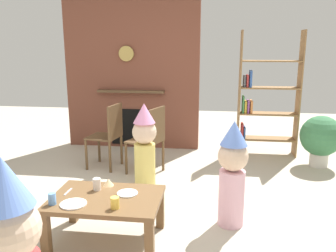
% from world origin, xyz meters
% --- Properties ---
extents(ground_plane, '(12.00, 12.00, 0.00)m').
position_xyz_m(ground_plane, '(0.00, 0.00, 0.00)').
color(ground_plane, '#BCB29E').
extents(brick_fireplace_feature, '(2.20, 0.28, 2.40)m').
position_xyz_m(brick_fireplace_feature, '(-0.73, 2.60, 1.19)').
color(brick_fireplace_feature, brown).
rests_on(brick_fireplace_feature, ground_plane).
extents(bookshelf, '(0.90, 0.28, 1.90)m').
position_xyz_m(bookshelf, '(1.37, 2.40, 0.88)').
color(bookshelf, olive).
rests_on(bookshelf, ground_plane).
extents(coffee_table, '(0.95, 0.65, 0.41)m').
position_xyz_m(coffee_table, '(-0.29, -0.35, 0.34)').
color(coffee_table, brown).
rests_on(coffee_table, ground_plane).
extents(paper_cup_near_left, '(0.07, 0.07, 0.09)m').
position_xyz_m(paper_cup_near_left, '(-0.15, -0.54, 0.46)').
color(paper_cup_near_left, '#F2CC4C').
rests_on(paper_cup_near_left, coffee_table).
extents(paper_cup_near_right, '(0.07, 0.07, 0.11)m').
position_xyz_m(paper_cup_near_right, '(-0.42, -0.21, 0.46)').
color(paper_cup_near_right, silver).
rests_on(paper_cup_near_right, coffee_table).
extents(paper_cup_center, '(0.06, 0.06, 0.10)m').
position_xyz_m(paper_cup_center, '(-0.68, -0.54, 0.46)').
color(paper_cup_center, '#669EE0').
rests_on(paper_cup_center, coffee_table).
extents(paper_plate_front, '(0.18, 0.18, 0.01)m').
position_xyz_m(paper_plate_front, '(-0.12, -0.26, 0.41)').
color(paper_plate_front, white).
rests_on(paper_plate_front, coffee_table).
extents(paper_plate_rear, '(0.22, 0.22, 0.01)m').
position_xyz_m(paper_plate_rear, '(-0.51, -0.52, 0.41)').
color(paper_plate_rear, white).
rests_on(paper_plate_rear, coffee_table).
extents(birthday_cake_slice, '(0.10, 0.10, 0.06)m').
position_xyz_m(birthday_cake_slice, '(-0.34, -0.10, 0.44)').
color(birthday_cake_slice, '#EAC68C').
rests_on(birthday_cake_slice, coffee_table).
extents(table_fork, '(0.02, 0.15, 0.01)m').
position_xyz_m(table_fork, '(-0.66, -0.29, 0.41)').
color(table_fork, silver).
rests_on(table_fork, coffee_table).
extents(child_in_pink, '(0.28, 0.28, 1.02)m').
position_xyz_m(child_in_pink, '(0.80, 0.08, 0.54)').
color(child_in_pink, '#EAB2C6').
rests_on(child_in_pink, ground_plane).
extents(child_by_the_chairs, '(0.29, 0.29, 1.03)m').
position_xyz_m(child_by_the_chairs, '(-0.18, 0.83, 0.55)').
color(child_by_the_chairs, '#E0CC66').
rests_on(child_by_the_chairs, ground_plane).
extents(dining_chair_left, '(0.46, 0.46, 0.90)m').
position_xyz_m(dining_chair_left, '(-0.80, 1.47, 0.51)').
color(dining_chair_left, brown).
rests_on(dining_chair_left, ground_plane).
extents(dining_chair_middle, '(0.52, 0.52, 0.90)m').
position_xyz_m(dining_chair_middle, '(-0.20, 1.32, 0.51)').
color(dining_chair_middle, brown).
rests_on(dining_chair_middle, ground_plane).
extents(potted_plant_tall, '(0.57, 0.57, 0.73)m').
position_xyz_m(potted_plant_tall, '(2.11, 1.91, 0.42)').
color(potted_plant_tall, beige).
rests_on(potted_plant_tall, ground_plane).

